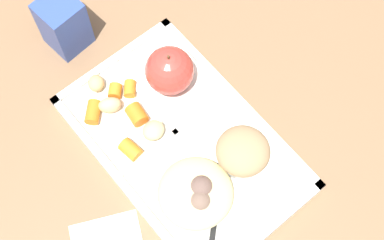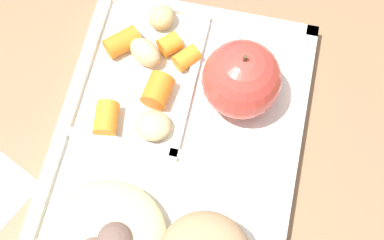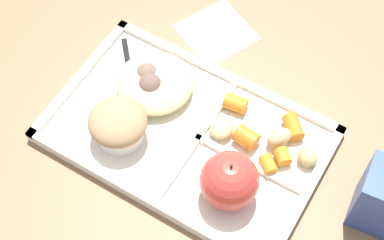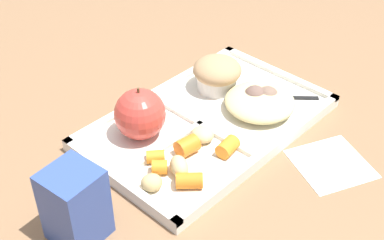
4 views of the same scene
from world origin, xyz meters
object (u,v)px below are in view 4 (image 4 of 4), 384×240
(lunch_tray, at_px, (208,124))
(bran_muffin, at_px, (217,73))
(green_apple, at_px, (140,114))
(milk_carton, at_px, (75,205))
(plastic_fork, at_px, (265,97))

(lunch_tray, relative_size, bran_muffin, 4.70)
(lunch_tray, bearing_deg, bran_muffin, 32.70)
(green_apple, xyz_separation_m, milk_carton, (-0.17, -0.08, -0.00))
(plastic_fork, bearing_deg, milk_carton, -179.79)
(plastic_fork, bearing_deg, bran_muffin, 112.80)
(lunch_tray, height_order, plastic_fork, lunch_tray)
(lunch_tray, distance_m, plastic_fork, 0.11)
(bran_muffin, height_order, milk_carton, milk_carton)
(green_apple, bearing_deg, bran_muffin, -0.00)
(milk_carton, bearing_deg, bran_muffin, 6.93)
(bran_muffin, relative_size, plastic_fork, 0.65)
(lunch_tray, bearing_deg, milk_carton, -174.04)
(lunch_tray, relative_size, plastic_fork, 3.03)
(green_apple, bearing_deg, milk_carton, -156.00)
(green_apple, distance_m, bran_muffin, 0.17)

